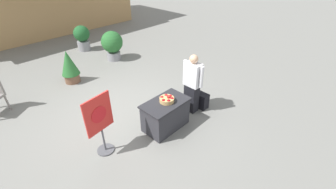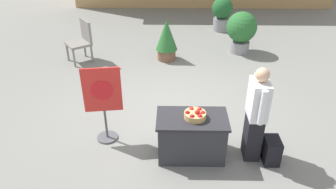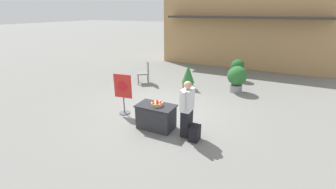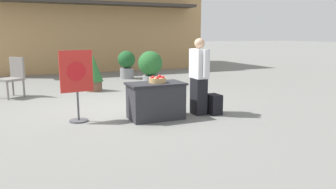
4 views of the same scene
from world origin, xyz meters
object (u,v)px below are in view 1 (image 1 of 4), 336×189
(display_table, at_px, (166,115))
(potted_plant_far_right, at_px, (112,44))
(backpack, at_px, (202,101))
(apple_basket, at_px, (167,99))
(person_visitor, at_px, (192,84))
(potted_plant_far_left, at_px, (69,66))
(poster_board, at_px, (100,123))
(potted_plant_near_right, at_px, (82,37))

(display_table, bearing_deg, potted_plant_far_right, 70.63)
(backpack, relative_size, potted_plant_far_right, 0.38)
(apple_basket, relative_size, person_visitor, 0.21)
(potted_plant_far_right, bearing_deg, person_visitor, -97.23)
(person_visitor, distance_m, potted_plant_far_left, 4.04)
(display_table, relative_size, person_visitor, 0.70)
(display_table, distance_m, potted_plant_far_left, 3.79)
(apple_basket, bearing_deg, poster_board, 165.00)
(potted_plant_far_right, distance_m, potted_plant_far_left, 2.07)
(potted_plant_far_left, bearing_deg, backpack, -65.91)
(poster_board, bearing_deg, potted_plant_near_right, 147.03)
(apple_basket, bearing_deg, display_table, 168.12)
(display_table, height_order, potted_plant_far_left, potted_plant_far_left)
(display_table, distance_m, apple_basket, 0.42)
(display_table, xyz_separation_m, potted_plant_near_right, (1.21, 6.05, 0.22))
(potted_plant_near_right, relative_size, potted_plant_far_left, 0.98)
(potted_plant_near_right, bearing_deg, potted_plant_far_left, -126.49)
(poster_board, height_order, potted_plant_far_right, poster_board)
(person_visitor, xyz_separation_m, backpack, (0.29, -0.13, -0.59))
(potted_plant_far_right, bearing_deg, potted_plant_far_left, -164.96)
(poster_board, xyz_separation_m, potted_plant_near_right, (2.66, 5.66, -0.18))
(person_visitor, height_order, backpack, person_visitor)
(backpack, distance_m, poster_board, 2.81)
(poster_board, bearing_deg, display_table, 67.13)
(poster_board, height_order, potted_plant_far_left, poster_board)
(backpack, height_order, potted_plant_far_left, potted_plant_far_left)
(apple_basket, relative_size, potted_plant_far_left, 0.31)
(poster_board, xyz_separation_m, potted_plant_far_left, (0.96, 3.37, -0.19))
(apple_basket, height_order, person_visitor, person_visitor)
(potted_plant_far_right, height_order, potted_plant_near_right, potted_plant_far_right)
(potted_plant_near_right, xyz_separation_m, potted_plant_far_left, (-1.70, -2.30, -0.01))
(potted_plant_far_right, bearing_deg, poster_board, -127.17)
(person_visitor, relative_size, backpack, 3.77)
(person_visitor, distance_m, potted_plant_far_right, 4.34)
(apple_basket, bearing_deg, person_visitor, -0.00)
(apple_basket, distance_m, potted_plant_far_right, 4.55)
(apple_basket, relative_size, potted_plant_near_right, 0.32)
(display_table, bearing_deg, backpack, -6.35)
(apple_basket, xyz_separation_m, potted_plant_far_left, (-0.52, 3.77, -0.22))
(person_visitor, xyz_separation_m, potted_plant_far_right, (0.55, 4.30, -0.17))
(backpack, distance_m, potted_plant_far_right, 4.46)
(display_table, height_order, apple_basket, apple_basket)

